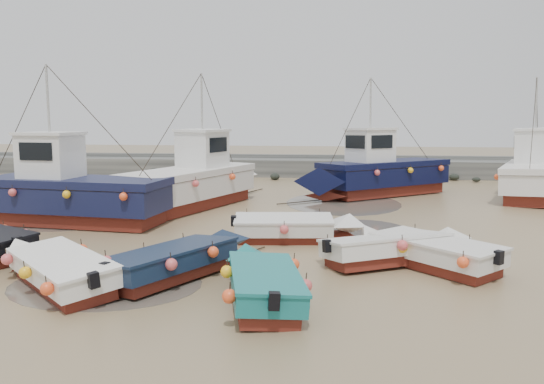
{
  "coord_description": "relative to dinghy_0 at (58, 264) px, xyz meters",
  "views": [
    {
      "loc": [
        2.98,
        -15.6,
        4.28
      ],
      "look_at": [
        0.67,
        4.24,
        1.4
      ],
      "focal_mm": 35.0,
      "sensor_mm": 36.0,
      "label": 1
    }
  ],
  "objects": [
    {
      "name": "cabin_boat_2",
      "position": [
        9.16,
        16.35,
        0.79
      ],
      "size": [
        9.17,
        7.3,
        6.22
      ],
      "rotation": [
        0.0,
        0.0,
        2.21
      ],
      "color": "maroon",
      "rests_on": "ground"
    },
    {
      "name": "seawall",
      "position": [
        3.99,
        25.26,
        0.09
      ],
      "size": [
        60.0,
        4.92,
        1.5
      ],
      "color": "slate",
      "rests_on": "ground"
    },
    {
      "name": "person",
      "position": [
        -3.03,
        7.98,
        -0.54
      ],
      "size": [
        0.69,
        0.51,
        1.74
      ],
      "primitive_type": "imported",
      "rotation": [
        0.0,
        0.0,
        3.3
      ],
      "color": "#171833",
      "rests_on": "ground"
    },
    {
      "name": "puddle_a",
      "position": [
        1.18,
        0.18,
        -0.54
      ],
      "size": [
        4.95,
        4.95,
        0.01
      ],
      "primitive_type": "cylinder",
      "color": "#595248",
      "rests_on": "ground"
    },
    {
      "name": "puddle_c",
      "position": [
        -4.03,
        6.9,
        -0.54
      ],
      "size": [
        3.51,
        3.51,
        0.01
      ],
      "primitive_type": "cylinder",
      "color": "#595248",
      "rests_on": "ground"
    },
    {
      "name": "dinghy_6",
      "position": [
        9.57,
        2.89,
        0.01
      ],
      "size": [
        4.68,
        4.74,
        1.43
      ],
      "rotation": [
        0.0,
        0.0,
        0.78
      ],
      "color": "maroon",
      "rests_on": "ground"
    },
    {
      "name": "cabin_boat_3",
      "position": [
        17.38,
        16.48,
        0.82
      ],
      "size": [
        5.39,
        9.23,
        6.22
      ],
      "rotation": [
        0.0,
        0.0,
        -0.4
      ],
      "color": "maroon",
      "rests_on": "ground"
    },
    {
      "name": "dinghy_3",
      "position": [
        8.82,
        3.01,
        0.0
      ],
      "size": [
        5.6,
        3.44,
        1.43
      ],
      "rotation": [
        0.0,
        0.0,
        -1.09
      ],
      "color": "maroon",
      "rests_on": "ground"
    },
    {
      "name": "dinghy_5",
      "position": [
        5.62,
        5.49,
        0.01
      ],
      "size": [
        5.63,
        2.19,
        1.43
      ],
      "rotation": [
        0.0,
        0.0,
        -1.45
      ],
      "color": "maroon",
      "rests_on": "ground"
    },
    {
      "name": "dinghy_2",
      "position": [
        5.31,
        -0.55,
        0.02
      ],
      "size": [
        2.35,
        5.46,
        1.43
      ],
      "rotation": [
        0.0,
        0.0,
        0.23
      ],
      "color": "maroon",
      "rests_on": "ground"
    },
    {
      "name": "cabin_boat_0",
      "position": [
        -3.84,
        7.39,
        0.78
      ],
      "size": [
        10.55,
        3.68,
        6.22
      ],
      "rotation": [
        0.0,
        0.0,
        1.46
      ],
      "color": "maroon",
      "rests_on": "ground"
    },
    {
      "name": "cabin_boat_1",
      "position": [
        0.54,
        12.07,
        0.78
      ],
      "size": [
        5.57,
        10.47,
        6.22
      ],
      "rotation": [
        0.0,
        0.0,
        -0.37
      ],
      "color": "maroon",
      "rests_on": "ground"
    },
    {
      "name": "dinghy_0",
      "position": [
        0.0,
        0.0,
        0.0
      ],
      "size": [
        5.13,
        4.79,
        1.43
      ],
      "rotation": [
        0.0,
        0.0,
        0.83
      ],
      "color": "maroon",
      "rests_on": "ground"
    },
    {
      "name": "puddle_d",
      "position": [
        7.43,
        13.78,
        -0.54
      ],
      "size": [
        5.63,
        5.63,
        0.01
      ],
      "primitive_type": "cylinder",
      "color": "#595248",
      "rests_on": "ground"
    },
    {
      "name": "dinghy_1",
      "position": [
        2.86,
        1.08,
        0.0
      ],
      "size": [
        3.77,
        5.64,
        1.43
      ],
      "rotation": [
        0.0,
        0.0,
        -0.52
      ],
      "color": "maroon",
      "rests_on": "ground"
    },
    {
      "name": "puddle_b",
      "position": [
        8.05,
        7.76,
        -0.54
      ],
      "size": [
        3.47,
        3.47,
        0.01
      ],
      "primitive_type": "cylinder",
      "color": "#595248",
      "rests_on": "ground"
    },
    {
      "name": "ground",
      "position": [
        3.94,
        3.27,
        -0.54
      ],
      "size": [
        120.0,
        120.0,
        0.0
      ],
      "primitive_type": "plane",
      "color": "#8E7653",
      "rests_on": "ground"
    }
  ]
}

